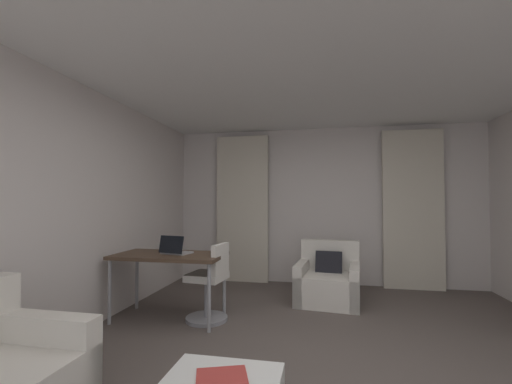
% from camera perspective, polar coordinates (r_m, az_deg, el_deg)
% --- Properties ---
extents(ground_plane, '(12.00, 12.00, 0.00)m').
position_cam_1_polar(ground_plane, '(2.99, 12.31, -28.74)').
color(ground_plane, '#564C47').
extents(wall_window, '(5.12, 0.06, 2.60)m').
position_cam_1_polar(wall_window, '(5.70, 11.52, -2.31)').
color(wall_window, silver).
rests_on(wall_window, ground).
extents(wall_left, '(0.06, 6.12, 2.60)m').
position_cam_1_polar(wall_left, '(3.64, -31.96, -2.43)').
color(wall_left, silver).
rests_on(wall_left, ground).
extents(ceiling, '(5.12, 6.12, 0.06)m').
position_cam_1_polar(ceiling, '(2.95, 11.95, 23.77)').
color(ceiling, white).
rests_on(ceiling, wall_left).
extents(curtain_left_panel, '(0.90, 0.06, 2.50)m').
position_cam_1_polar(curtain_left_panel, '(5.72, -2.39, -2.84)').
color(curtain_left_panel, beige).
rests_on(curtain_left_panel, ground).
extents(curtain_right_panel, '(0.90, 0.06, 2.50)m').
position_cam_1_polar(curtain_right_panel, '(5.75, 25.40, -2.67)').
color(curtain_right_panel, beige).
rests_on(curtain_right_panel, ground).
extents(armchair, '(0.91, 0.91, 0.81)m').
position_cam_1_polar(armchair, '(4.80, 12.34, -14.90)').
color(armchair, silver).
rests_on(armchair, ground).
extents(desk, '(1.26, 0.66, 0.75)m').
position_cam_1_polar(desk, '(4.07, -14.65, -11.18)').
color(desk, '#4C3828').
rests_on(desk, ground).
extents(desk_chair, '(0.48, 0.48, 0.88)m').
position_cam_1_polar(desk_chair, '(3.99, -7.93, -15.75)').
color(desk_chair, gray).
rests_on(desk_chair, ground).
extents(laptop, '(0.37, 0.31, 0.22)m').
position_cam_1_polar(laptop, '(4.04, -13.76, -9.67)').
color(laptop, '#ADADB2').
rests_on(laptop, desk).
extents(magazine_open, '(0.33, 0.28, 0.01)m').
position_cam_1_polar(magazine_open, '(2.11, -5.93, -29.01)').
color(magazine_open, '#B73833').
rests_on(magazine_open, coffee_table).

